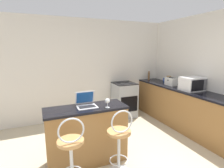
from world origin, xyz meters
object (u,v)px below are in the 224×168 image
object	(u,v)px
toaster	(171,81)
pepper_mill	(149,76)
mug_blue	(165,79)
microwave	(192,84)
storage_jar	(168,79)
bar_stool_far	(119,145)
bar_stool_near	(71,156)
wine_glass_short	(108,101)
stove_range	(124,100)
laptop	(86,103)

from	to	relation	value
toaster	pepper_mill	xyz separation A→B (m)	(-0.04, 0.91, 0.03)
mug_blue	microwave	bearing A→B (deg)	-99.89
toaster	storage_jar	distance (m)	0.30
mug_blue	pepper_mill	bearing A→B (deg)	127.75
storage_jar	mug_blue	bearing A→B (deg)	69.65
storage_jar	microwave	bearing A→B (deg)	-96.52
bar_stool_far	pepper_mill	distance (m)	3.09
pepper_mill	bar_stool_near	bearing A→B (deg)	-140.21
wine_glass_short	storage_jar	bearing A→B (deg)	29.01
wine_glass_short	mug_blue	size ratio (longest dim) A/B	1.53
bar_stool_near	stove_range	world-z (taller)	bar_stool_near
microwave	toaster	bearing A→B (deg)	94.48
stove_range	pepper_mill	size ratio (longest dim) A/B	3.58
bar_stool_near	pepper_mill	size ratio (longest dim) A/B	3.92
wine_glass_short	mug_blue	bearing A→B (deg)	32.86
toaster	pepper_mill	bearing A→B (deg)	92.22
microwave	wine_glass_short	bearing A→B (deg)	-170.46
bar_stool_near	mug_blue	distance (m)	3.58
storage_jar	mug_blue	xyz separation A→B (m)	(0.10, 0.27, -0.05)
toaster	pepper_mill	distance (m)	0.91
bar_stool_near	pepper_mill	bearing A→B (deg)	39.79
wine_glass_short	mug_blue	distance (m)	2.81
bar_stool_near	stove_range	distance (m)	2.78
toaster	mug_blue	xyz separation A→B (m)	(0.25, 0.54, -0.05)
laptop	mug_blue	world-z (taller)	laptop
storage_jar	wine_glass_short	xyz separation A→B (m)	(-2.26, -1.25, 0.01)
microwave	pepper_mill	bearing A→B (deg)	93.15
stove_range	mug_blue	bearing A→B (deg)	-10.03
laptop	microwave	xyz separation A→B (m)	(2.44, 0.16, 0.09)
storage_jar	pepper_mill	world-z (taller)	pepper_mill
storage_jar	bar_stool_near	bearing A→B (deg)	-150.83
bar_stool_near	storage_jar	bearing A→B (deg)	29.17
stove_range	pepper_mill	world-z (taller)	pepper_mill
bar_stool_near	pepper_mill	xyz separation A→B (m)	(2.71, 2.26, 0.57)
toaster	mug_blue	world-z (taller)	toaster
bar_stool_near	laptop	distance (m)	0.84
bar_stool_near	bar_stool_far	world-z (taller)	same
stove_range	storage_jar	xyz separation A→B (m)	(1.08, -0.48, 0.57)
laptop	mug_blue	bearing A→B (deg)	26.53
storage_jar	pepper_mill	size ratio (longest dim) A/B	0.74
bar_stool_far	laptop	xyz separation A→B (m)	(-0.32, 0.57, 0.51)
microwave	bar_stool_far	bearing A→B (deg)	-161.02
bar_stool_near	storage_jar	world-z (taller)	storage_jar
toaster	wine_glass_short	xyz separation A→B (m)	(-2.11, -0.99, 0.01)
bar_stool_near	laptop	bearing A→B (deg)	58.11
bar_stool_near	laptop	xyz separation A→B (m)	(0.35, 0.57, 0.51)
storage_jar	laptop	bearing A→B (deg)	-157.59
stove_range	storage_jar	world-z (taller)	storage_jar
wine_glass_short	pepper_mill	size ratio (longest dim) A/B	0.57
storage_jar	pepper_mill	bearing A→B (deg)	106.16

